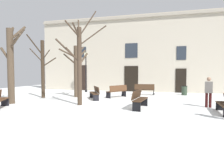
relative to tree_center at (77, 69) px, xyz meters
The scene contains 13 objects.
ground_plane 4.46m from the tree_center, 39.10° to the right, with size 30.27×30.27×0.00m, color white.
building_facade 6.74m from the tree_center, 62.38° to the left, with size 18.92×0.60×7.43m.
tree_center is the anchor object (origin of this frame).
tree_right_of_center 4.01m from the tree_center, 62.56° to the right, with size 2.95×1.86×5.39m.
tree_near_facade 4.72m from the tree_center, 119.15° to the right, with size 2.00×1.99×4.77m.
tree_foreground 2.45m from the tree_center, 151.08° to the right, with size 1.75×1.30×4.48m.
streetlamp 3.86m from the tree_center, 102.12° to the left, with size 0.30×0.30×3.85m.
litter_bin 8.89m from the tree_center, 23.44° to the left, with size 0.47×0.47×0.76m.
bench_near_lamp 3.51m from the tree_center, ahead, with size 1.34×1.74×0.92m.
bench_back_to_back_right 2.64m from the tree_center, 27.09° to the right, with size 1.31×1.87×0.89m.
bench_back_to_back_left 6.71m from the tree_center, 35.20° to the right, with size 0.65×1.93×0.96m.
bench_facing_shops 5.78m from the tree_center, 29.09° to the left, with size 1.66×0.55×0.91m.
person_near_bench 9.24m from the tree_center, 15.65° to the right, with size 0.40×0.27×1.62m.
Camera 1 is at (3.77, -11.90, 1.87)m, focal length 33.10 mm.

